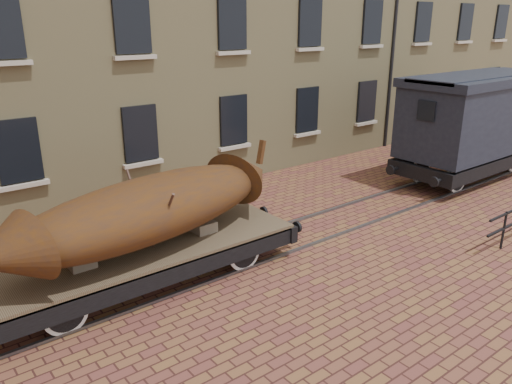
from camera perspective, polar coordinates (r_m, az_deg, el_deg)
ground at (r=13.82m, az=6.21°, el=-4.39°), size 90.00×90.00×0.00m
rail_track at (r=13.80m, az=6.21°, el=-4.27°), size 30.00×1.52×0.06m
flatcar_wagon at (r=10.99m, az=-12.20°, el=-7.10°), size 7.48×2.03×1.13m
iron_boat at (r=10.63m, az=-11.98°, el=-1.81°), size 7.29×3.14×1.72m
goods_van at (r=19.46m, az=23.93°, el=8.14°), size 7.19×2.62×3.72m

